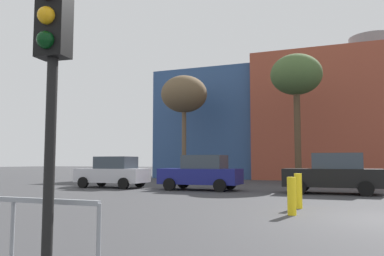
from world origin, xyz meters
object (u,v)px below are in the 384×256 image
at_px(bare_tree_1, 184,95).
at_px(bollard_yellow_1, 298,191).
at_px(parked_car_1, 202,173).
at_px(bollard_yellow_0, 292,196).
at_px(bare_tree_0, 296,77).
at_px(parked_car_2, 333,174).
at_px(traffic_light_near_left, 52,60).
at_px(parked_car_0, 113,172).

distance_m(bare_tree_1, bollard_yellow_1, 19.71).
bearing_deg(parked_car_1, bollard_yellow_0, 124.58).
bearing_deg(parked_car_1, bare_tree_1, -62.36).
height_order(bare_tree_0, bollard_yellow_0, bare_tree_0).
relative_size(bare_tree_0, bollard_yellow_0, 8.34).
xyz_separation_m(parked_car_2, bare_tree_1, (-11.26, 9.13, 5.88)).
distance_m(parked_car_1, parked_car_2, 6.48).
bearing_deg(parked_car_1, traffic_light_near_left, 103.94).
bearing_deg(bare_tree_1, bollard_yellow_0, -58.97).
bearing_deg(parked_car_2, bollard_yellow_0, 83.71).
bearing_deg(parked_car_2, bare_tree_0, -72.27).
bearing_deg(bollard_yellow_0, parked_car_0, 143.57).
relative_size(parked_car_0, parked_car_1, 0.97).
bearing_deg(bare_tree_1, parked_car_0, -93.85).
height_order(parked_car_0, bare_tree_0, bare_tree_0).
bearing_deg(parked_car_0, parked_car_1, -180.00).
bearing_deg(bare_tree_1, parked_car_1, -62.36).
bearing_deg(traffic_light_near_left, bollard_yellow_0, 162.19).
relative_size(parked_car_0, traffic_light_near_left, 1.15).
relative_size(parked_car_1, parked_car_2, 0.97).
bearing_deg(parked_car_1, bare_tree_0, -119.54).
height_order(parked_car_1, parked_car_2, parked_car_2).
relative_size(parked_car_2, bare_tree_0, 0.50).
distance_m(parked_car_0, parked_car_1, 5.40).
height_order(bare_tree_0, bare_tree_1, bare_tree_0).
bearing_deg(bollard_yellow_1, bare_tree_0, 95.99).
height_order(traffic_light_near_left, bare_tree_0, bare_tree_0).
bearing_deg(bollard_yellow_0, traffic_light_near_left, -102.31).
xyz_separation_m(traffic_light_near_left, bare_tree_0, (0.23, 23.08, 4.59)).
bearing_deg(bare_tree_1, traffic_light_near_left, -70.75).
distance_m(parked_car_1, bare_tree_0, 10.50).
xyz_separation_m(parked_car_1, bare_tree_0, (4.14, 7.31, 6.29)).
distance_m(parked_car_1, bollard_yellow_1, 8.52).
xyz_separation_m(parked_car_2, traffic_light_near_left, (-2.57, -15.77, 1.68)).
bearing_deg(parked_car_1, bollard_yellow_1, 130.99).
bearing_deg(traffic_light_near_left, bare_tree_0, 173.93).
bearing_deg(traffic_light_near_left, bare_tree_1, -166.26).
bearing_deg(bare_tree_0, parked_car_0, -142.53).
bearing_deg(parked_car_1, parked_car_0, 0.00).
distance_m(parked_car_2, traffic_light_near_left, 16.07).
bearing_deg(traffic_light_near_left, parked_car_2, 165.25).
relative_size(parked_car_0, bare_tree_0, 0.47).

